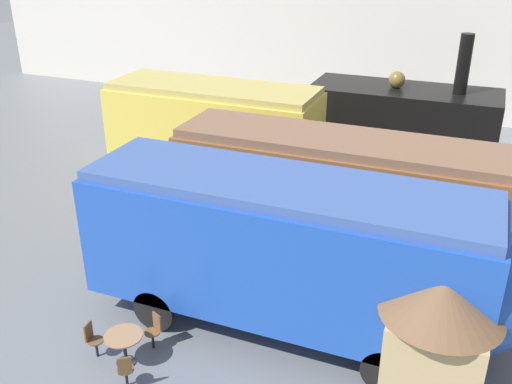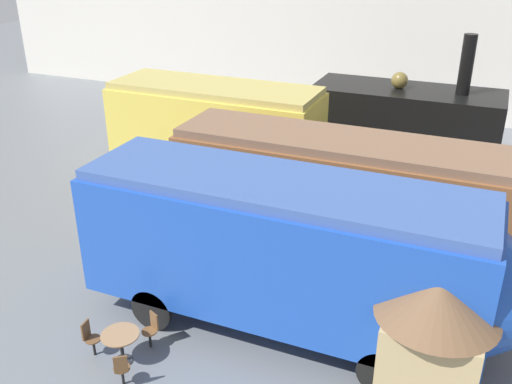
# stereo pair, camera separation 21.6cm
# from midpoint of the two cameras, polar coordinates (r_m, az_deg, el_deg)

# --- Properties ---
(ground_plane) EXTENTS (80.00, 80.00, 0.00)m
(ground_plane) POSITION_cam_midpoint_polar(r_m,az_deg,el_deg) (17.38, -3.49, -5.62)
(ground_plane) COLOR slate
(backdrop_wall) EXTENTS (44.00, 0.15, 9.00)m
(backdrop_wall) POSITION_cam_midpoint_polar(r_m,az_deg,el_deg) (30.26, 10.14, 16.34)
(backdrop_wall) COLOR silver
(backdrop_wall) RESTS_ON ground_plane
(steam_locomotive) EXTENTS (7.17, 2.87, 5.39)m
(steam_locomotive) POSITION_cam_midpoint_polar(r_m,az_deg,el_deg) (23.29, 14.96, 7.13)
(steam_locomotive) COLOR black
(steam_locomotive) RESTS_ON ground_plane
(passenger_coach_vintage) EXTENTS (7.79, 2.84, 3.67)m
(passenger_coach_vintage) POSITION_cam_midpoint_polar(r_m,az_deg,el_deg) (21.41, -3.77, 6.62)
(passenger_coach_vintage) COLOR #E0C64C
(passenger_coach_vintage) RESTS_ON ground_plane
(passenger_coach_wooden) EXTENTS (10.07, 2.47, 3.71)m
(passenger_coach_wooden) POSITION_cam_midpoint_polar(r_m,az_deg,el_deg) (15.96, 9.99, 0.32)
(passenger_coach_wooden) COLOR brown
(passenger_coach_wooden) RESTS_ON ground_plane
(streamlined_locomotive) EXTENTS (11.19, 2.73, 3.85)m
(streamlined_locomotive) POSITION_cam_midpoint_polar(r_m,az_deg,el_deg) (12.85, 6.30, -6.06)
(streamlined_locomotive) COLOR blue
(streamlined_locomotive) RESTS_ON ground_plane
(cafe_table_near) EXTENTS (0.85, 0.85, 0.75)m
(cafe_table_near) POSITION_cam_midpoint_polar(r_m,az_deg,el_deg) (13.24, -12.90, -14.24)
(cafe_table_near) COLOR black
(cafe_table_near) RESTS_ON ground_plane
(cafe_chair_0) EXTENTS (0.40, 0.40, 0.87)m
(cafe_chair_0) POSITION_cam_midpoint_polar(r_m,az_deg,el_deg) (12.68, -12.81, -16.76)
(cafe_chair_0) COLOR black
(cafe_chair_0) RESTS_ON ground_plane
(cafe_chair_1) EXTENTS (0.38, 0.40, 0.87)m
(cafe_chair_1) POSITION_cam_midpoint_polar(r_m,az_deg,el_deg) (13.59, -9.92, -13.20)
(cafe_chair_1) COLOR black
(cafe_chair_1) RESTS_ON ground_plane
(cafe_chair_2) EXTENTS (0.37, 0.36, 0.87)m
(cafe_chair_2) POSITION_cam_midpoint_polar(r_m,az_deg,el_deg) (13.66, -15.85, -13.68)
(cafe_chair_2) COLOR black
(cafe_chair_2) RESTS_ON ground_plane
(visitor_person) EXTENTS (0.34, 0.34, 1.65)m
(visitor_person) POSITION_cam_midpoint_polar(r_m,az_deg,el_deg) (17.01, -12.45, -3.48)
(visitor_person) COLOR #262633
(visitor_person) RESTS_ON ground_plane
(ticket_kiosk) EXTENTS (2.34, 2.34, 3.00)m
(ticket_kiosk) POSITION_cam_midpoint_polar(r_m,az_deg,el_deg) (11.80, 17.76, -13.75)
(ticket_kiosk) COLOR tan
(ticket_kiosk) RESTS_ON ground_plane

